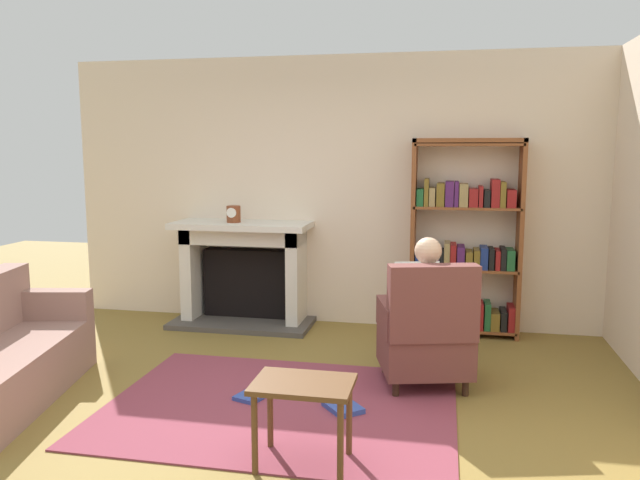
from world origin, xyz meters
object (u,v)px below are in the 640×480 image
Objects in this scene: bookshelf at (465,244)px; side_table at (303,396)px; seated_reader at (424,303)px; armchair_reading at (427,333)px; fireplace at (245,269)px; mantel_clock at (234,214)px.

side_table is (-0.94, -2.78, -0.47)m from bookshelf.
seated_reader is 1.56m from side_table.
armchair_reading is at bearing 90.00° from seated_reader.
bookshelf is 1.94× the size of armchair_reading.
armchair_reading is (1.89, -1.43, -0.14)m from fireplace.
seated_reader is at bearing -103.84° from bookshelf.
bookshelf reaches higher than armchair_reading.
fireplace is at bearing 114.45° from side_table.
side_table is (-0.61, -1.42, -0.21)m from seated_reader.
side_table is (-0.64, -1.31, -0.01)m from armchair_reading.
mantel_clock is 0.09× the size of bookshelf.
mantel_clock reaches higher than seated_reader.
fireplace is 2.54× the size of side_table.
mantel_clock reaches higher than armchair_reading.
fireplace is 2.21m from bookshelf.
armchair_reading is 0.85× the size of seated_reader.
bookshelf is (2.26, 0.14, -0.26)m from mantel_clock.
fireplace is 1.25× the size of seated_reader.
fireplace reaches higher than armchair_reading.
seated_reader is at bearing 66.78° from side_table.
fireplace reaches higher than side_table.
bookshelf is 1.56m from armchair_reading.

